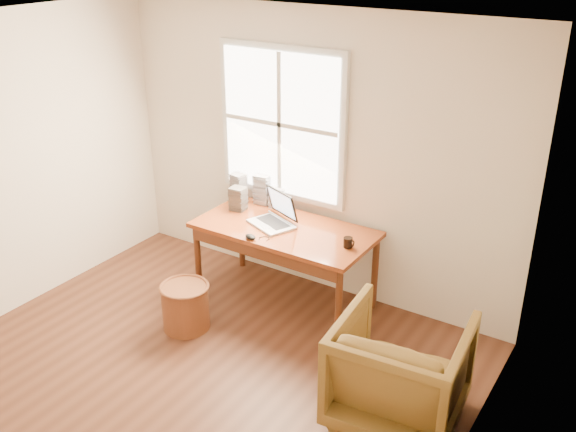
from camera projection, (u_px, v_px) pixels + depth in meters
name	position (u px, v px, depth m)	size (l,w,h in m)	color
room_shell	(146.00, 238.00, 4.19)	(4.04, 4.54, 2.64)	#572F1E
desk	(285.00, 230.00, 5.68)	(1.60, 0.80, 0.04)	brown
armchair	(400.00, 371.00, 4.40)	(0.85, 0.88, 0.80)	brown
wicker_stool	(186.00, 307.00, 5.50)	(0.40, 0.40, 0.40)	brown
laptop	(271.00, 211.00, 5.65)	(0.37, 0.38, 0.27)	silver
mouse	(250.00, 237.00, 5.46)	(0.12, 0.07, 0.04)	black
coffee_mug	(348.00, 242.00, 5.31)	(0.08, 0.08, 0.09)	black
cd_stack_a	(263.00, 189.00, 6.12)	(0.15, 0.13, 0.29)	silver
cd_stack_b	(238.00, 199.00, 5.99)	(0.14, 0.12, 0.22)	#232328
cd_stack_c	(239.00, 188.00, 6.14)	(0.13, 0.11, 0.29)	#A2A4B0
cd_stack_d	(278.00, 197.00, 6.06)	(0.15, 0.13, 0.19)	silver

